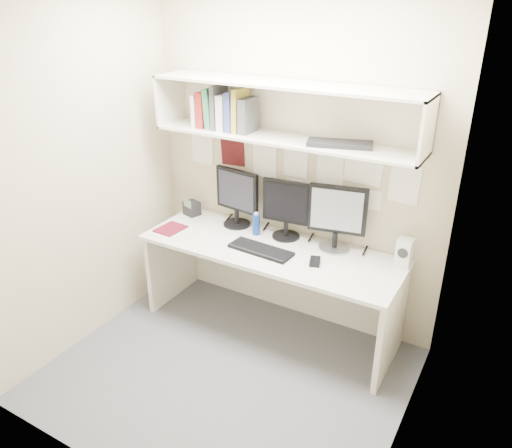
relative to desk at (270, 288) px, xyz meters
The scene contains 19 objects.
floor 0.75m from the desk, 90.00° to the right, with size 2.40×2.00×0.01m, color #4E4E53.
wall_back 1.00m from the desk, 90.00° to the left, with size 2.40×0.02×2.60m, color #B9AD8E.
wall_front 1.90m from the desk, 90.00° to the right, with size 2.40×0.02×2.60m, color #B9AD8E.
wall_left 1.65m from the desk, 151.57° to the right, with size 0.02×2.00×2.60m, color #B9AD8E.
wall_right 1.65m from the desk, 28.43° to the right, with size 0.02×2.00×2.60m, color #B9AD8E.
desk is the anchor object (origin of this frame).
overhead_hutch 1.37m from the desk, 90.00° to the left, with size 2.00×0.38×0.40m.
pinned_papers 0.95m from the desk, 90.00° to the left, with size 1.92×0.01×0.48m, color white, non-canonical shape.
monitor_left 0.79m from the desk, 153.19° to the left, with size 0.41×0.22×0.48m.
monitor_center 0.65m from the desk, 84.80° to the left, with size 0.40×0.22×0.46m.
monitor_right 0.79m from the desk, 27.20° to the left, with size 0.43×0.23×0.50m.
keyboard 0.39m from the desk, 107.54° to the right, with size 0.49×0.17×0.02m, color black.
mouse 0.55m from the desk, 10.29° to the right, with size 0.07×0.12×0.04m, color black.
speaker 1.07m from the desk, 12.73° to the left, with size 0.11×0.11×0.21m.
blue_bottle 0.52m from the desk, 146.62° to the left, with size 0.06×0.06×0.19m.
maroon_notebook 0.94m from the desk, behind, with size 0.19×0.23×0.01m, color #5B0F1D.
desk_phone 1.00m from the desk, 167.50° to the left, with size 0.16×0.15×0.16m.
book_stack 1.41m from the desk, 162.92° to the left, with size 0.48×0.20×0.32m.
hutch_tray 1.28m from the desk, 18.58° to the left, with size 0.44×0.17×0.03m, color black.
Camera 1 is at (1.58, -2.31, 2.46)m, focal length 35.00 mm.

